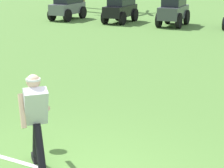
{
  "coord_description": "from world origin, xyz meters",
  "views": [
    {
      "loc": [
        2.87,
        -4.63,
        2.99
      ],
      "look_at": [
        -0.16,
        2.25,
        0.9
      ],
      "focal_mm": 70.0,
      "sensor_mm": 36.0,
      "label": 1
    }
  ],
  "objects": [
    {
      "name": "parked_car_slot_a",
      "position": [
        -9.0,
        16.38,
        0.72
      ],
      "size": [
        1.17,
        2.41,
        1.34
      ],
      "color": "slate",
      "rests_on": "ground_plane"
    },
    {
      "name": "parked_car_slot_b",
      "position": [
        -5.89,
        16.4,
        0.72
      ],
      "size": [
        1.17,
        2.41,
        1.34
      ],
      "color": "black",
      "rests_on": "ground_plane"
    },
    {
      "name": "parked_car_slot_c",
      "position": [
        -3.03,
        16.27,
        0.74
      ],
      "size": [
        1.2,
        2.37,
        1.4
      ],
      "color": "#474C51",
      "rests_on": "ground_plane"
    },
    {
      "name": "frisbee_in_flight",
      "position": [
        -0.99,
        1.17,
        0.52
      ],
      "size": [
        0.32,
        0.31,
        0.11
      ],
      "color": "white"
    },
    {
      "name": "frisbee_thrower",
      "position": [
        -0.59,
        0.45,
        0.8
      ],
      "size": [
        0.67,
        0.97,
        1.43
      ],
      "color": "black",
      "rests_on": "ground_plane"
    }
  ]
}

